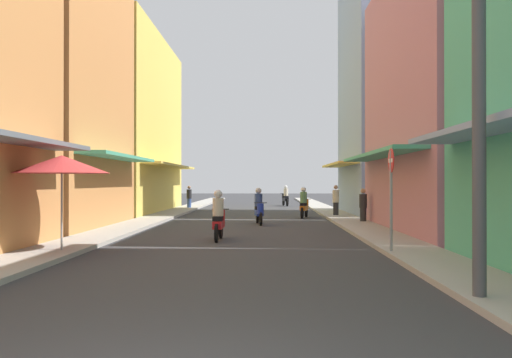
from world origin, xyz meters
name	(u,v)px	position (x,y,z in m)	size (l,w,h in m)	color
ground_plane	(250,218)	(0.00, 23.21, 0.00)	(119.72, 119.72, 0.00)	#38383A
sidewalk_left	(161,216)	(-4.58, 23.21, 0.06)	(1.60, 62.42, 0.12)	#ADA89E
sidewalk_right	(340,217)	(4.58, 23.21, 0.06)	(1.60, 62.42, 0.12)	#ADA89E
building_left_mid	(32,31)	(-8.38, 16.65, 7.77)	(7.05, 8.22, 15.56)	#D88C4C
building_left_far	(114,125)	(-8.38, 27.88, 5.24)	(7.05, 13.32, 10.50)	#EFD159
building_right_mid	(474,98)	(8.37, 15.37, 4.88)	(7.05, 10.58, 9.76)	#B7727F
building_right_far	(402,87)	(8.38, 25.89, 7.12)	(7.05, 8.64, 14.26)	#8CA5CC
motorbike_red	(219,218)	(-0.64, 12.46, 0.70)	(0.55, 1.81, 1.58)	black
motorbike_orange	(304,204)	(2.74, 23.15, 0.70)	(0.65, 1.78, 1.58)	black
motorbike_blue	(259,208)	(0.51, 18.82, 0.70)	(0.55, 1.80, 1.58)	black
motorbike_black	(285,197)	(2.23, 36.86, 0.70)	(0.62, 1.79, 1.58)	black
pedestrian_far	(336,201)	(4.42, 23.67, 0.84)	(0.34, 0.34, 1.67)	#262628
pedestrian_midway	(363,206)	(5.04, 19.23, 0.77)	(0.34, 0.34, 1.55)	#262628
pedestrian_crossing	(189,198)	(-4.40, 31.76, 0.79)	(0.34, 0.34, 1.58)	#334C8C
vendor_umbrella	(62,164)	(-4.30, 9.14, 2.26)	(2.37, 2.37, 2.49)	#99999E
utility_pole	(479,57)	(4.04, 3.79, 3.67)	(0.20, 1.20, 7.19)	#4C4C4F
street_sign_no_entry	(391,186)	(3.94, 9.07, 1.72)	(0.07, 0.60, 2.65)	gray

